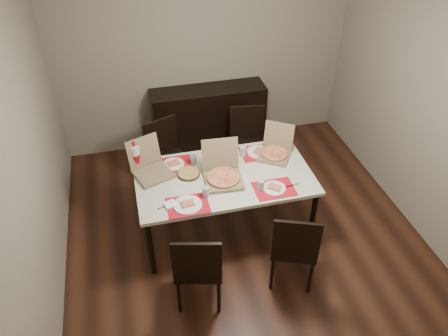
{
  "coord_description": "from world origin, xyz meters",
  "views": [
    {
      "loc": [
        -1.02,
        -3.2,
        3.55
      ],
      "look_at": [
        -0.18,
        0.18,
        0.85
      ],
      "focal_mm": 35.0,
      "sensor_mm": 36.0,
      "label": 1
    }
  ],
  "objects_px": {
    "chair_far_right": "(247,140)",
    "pizza_box_center": "(223,175)",
    "chair_near_right": "(294,246)",
    "chair_far_left": "(167,154)",
    "soda_bottle": "(135,157)",
    "dip_bowl": "(223,161)",
    "dining_table": "(224,181)",
    "chair_near_left": "(198,266)",
    "sideboard": "(209,119)"
  },
  "relations": [
    {
      "from": "dip_bowl",
      "to": "dining_table",
      "type": "bearing_deg",
      "value": -102.55
    },
    {
      "from": "chair_near_left",
      "to": "soda_bottle",
      "type": "xyz_separation_m",
      "value": [
        -0.4,
        1.24,
        0.38
      ]
    },
    {
      "from": "chair_near_left",
      "to": "chair_far_left",
      "type": "distance_m",
      "value": 1.74
    },
    {
      "from": "dining_table",
      "to": "chair_far_left",
      "type": "distance_m",
      "value": 0.99
    },
    {
      "from": "dip_bowl",
      "to": "chair_near_left",
      "type": "bearing_deg",
      "value": -114.25
    },
    {
      "from": "chair_far_left",
      "to": "chair_far_right",
      "type": "bearing_deg",
      "value": 2.81
    },
    {
      "from": "chair_far_left",
      "to": "dip_bowl",
      "type": "relative_size",
      "value": 7.82
    },
    {
      "from": "soda_bottle",
      "to": "dip_bowl",
      "type": "bearing_deg",
      "value": -7.25
    },
    {
      "from": "sideboard",
      "to": "chair_near_left",
      "type": "bearing_deg",
      "value": -104.37
    },
    {
      "from": "pizza_box_center",
      "to": "chair_far_right",
      "type": "bearing_deg",
      "value": 59.96
    },
    {
      "from": "chair_near_left",
      "to": "chair_near_right",
      "type": "height_order",
      "value": "same"
    },
    {
      "from": "sideboard",
      "to": "chair_far_left",
      "type": "xyz_separation_m",
      "value": [
        -0.68,
        -0.76,
        0.06
      ]
    },
    {
      "from": "chair_far_right",
      "to": "pizza_box_center",
      "type": "height_order",
      "value": "pizza_box_center"
    },
    {
      "from": "dining_table",
      "to": "dip_bowl",
      "type": "height_order",
      "value": "dip_bowl"
    },
    {
      "from": "pizza_box_center",
      "to": "chair_far_left",
      "type": "bearing_deg",
      "value": 117.49
    },
    {
      "from": "pizza_box_center",
      "to": "sideboard",
      "type": "bearing_deg",
      "value": 82.74
    },
    {
      "from": "dining_table",
      "to": "pizza_box_center",
      "type": "xyz_separation_m",
      "value": [
        -0.03,
        -0.05,
        0.12
      ]
    },
    {
      "from": "chair_far_left",
      "to": "pizza_box_center",
      "type": "xyz_separation_m",
      "value": [
        0.47,
        -0.9,
        0.3
      ]
    },
    {
      "from": "dining_table",
      "to": "dip_bowl",
      "type": "relative_size",
      "value": 15.13
    },
    {
      "from": "dining_table",
      "to": "pizza_box_center",
      "type": "bearing_deg",
      "value": -116.73
    },
    {
      "from": "sideboard",
      "to": "dining_table",
      "type": "distance_m",
      "value": 1.63
    },
    {
      "from": "soda_bottle",
      "to": "chair_far_left",
      "type": "bearing_deg",
      "value": 53.85
    },
    {
      "from": "chair_far_right",
      "to": "chair_far_left",
      "type": "bearing_deg",
      "value": -177.19
    },
    {
      "from": "chair_near_left",
      "to": "soda_bottle",
      "type": "distance_m",
      "value": 1.36
    },
    {
      "from": "chair_far_left",
      "to": "chair_near_right",
      "type": "bearing_deg",
      "value": -61.17
    },
    {
      "from": "sideboard",
      "to": "chair_far_left",
      "type": "bearing_deg",
      "value": -131.76
    },
    {
      "from": "chair_near_right",
      "to": "dip_bowl",
      "type": "bearing_deg",
      "value": 109.95
    },
    {
      "from": "dining_table",
      "to": "pizza_box_center",
      "type": "height_order",
      "value": "pizza_box_center"
    },
    {
      "from": "chair_near_right",
      "to": "chair_far_left",
      "type": "bearing_deg",
      "value": 118.83
    },
    {
      "from": "chair_near_left",
      "to": "chair_far_left",
      "type": "xyz_separation_m",
      "value": [
        -0.04,
        1.74,
        0.0
      ]
    },
    {
      "from": "dining_table",
      "to": "chair_near_left",
      "type": "xyz_separation_m",
      "value": [
        -0.45,
        -0.89,
        -0.17
      ]
    },
    {
      "from": "chair_far_right",
      "to": "dip_bowl",
      "type": "bearing_deg",
      "value": -125.31
    },
    {
      "from": "dining_table",
      "to": "chair_near_left",
      "type": "bearing_deg",
      "value": -117.0
    },
    {
      "from": "chair_far_right",
      "to": "sideboard",
      "type": "bearing_deg",
      "value": 115.38
    },
    {
      "from": "sideboard",
      "to": "chair_far_right",
      "type": "distance_m",
      "value": 0.79
    },
    {
      "from": "chair_near_left",
      "to": "pizza_box_center",
      "type": "xyz_separation_m",
      "value": [
        0.43,
        0.84,
        0.3
      ]
    },
    {
      "from": "chair_near_right",
      "to": "soda_bottle",
      "type": "bearing_deg",
      "value": 137.02
    },
    {
      "from": "dip_bowl",
      "to": "chair_far_left",
      "type": "bearing_deg",
      "value": 131.62
    },
    {
      "from": "chair_far_left",
      "to": "chair_far_right",
      "type": "height_order",
      "value": "same"
    },
    {
      "from": "chair_near_left",
      "to": "chair_far_left",
      "type": "height_order",
      "value": "same"
    },
    {
      "from": "sideboard",
      "to": "chair_far_left",
      "type": "distance_m",
      "value": 1.02
    },
    {
      "from": "chair_far_left",
      "to": "dip_bowl",
      "type": "distance_m",
      "value": 0.86
    },
    {
      "from": "sideboard",
      "to": "soda_bottle",
      "type": "height_order",
      "value": "soda_bottle"
    },
    {
      "from": "sideboard",
      "to": "soda_bottle",
      "type": "distance_m",
      "value": 1.69
    },
    {
      "from": "chair_near_left",
      "to": "chair_far_right",
      "type": "relative_size",
      "value": 1.0
    },
    {
      "from": "sideboard",
      "to": "chair_near_right",
      "type": "xyz_separation_m",
      "value": [
        0.27,
        -2.47,
        0.06
      ]
    },
    {
      "from": "chair_near_right",
      "to": "pizza_box_center",
      "type": "xyz_separation_m",
      "value": [
        -0.48,
        0.82,
        0.3
      ]
    },
    {
      "from": "chair_far_left",
      "to": "pizza_box_center",
      "type": "relative_size",
      "value": 2.13
    },
    {
      "from": "pizza_box_center",
      "to": "soda_bottle",
      "type": "distance_m",
      "value": 0.92
    },
    {
      "from": "chair_near_left",
      "to": "dining_table",
      "type": "bearing_deg",
      "value": 63.0
    }
  ]
}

